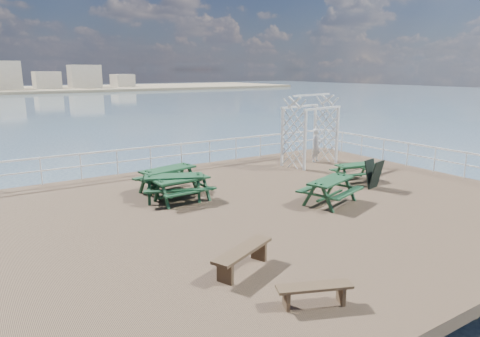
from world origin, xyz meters
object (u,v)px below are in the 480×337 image
at_px(person, 316,145).
at_px(picnic_table_a, 182,184).
at_px(picnic_table_b, 168,175).
at_px(picnic_table_d, 174,182).
at_px(picnic_table_e, 330,186).
at_px(flat_bench_far, 314,290).
at_px(picnic_table_c, 355,169).
at_px(flat_bench_near, 243,254).
at_px(trellis_arbor, 310,134).

bearing_deg(person, picnic_table_a, 179.42).
relative_size(picnic_table_b, picnic_table_d, 0.96).
distance_m(picnic_table_d, picnic_table_e, 5.26).
bearing_deg(person, flat_bench_far, -148.99).
height_order(flat_bench_far, person, person).
distance_m(picnic_table_b, flat_bench_far, 8.74).
height_order(picnic_table_c, picnic_table_e, picnic_table_e).
relative_size(picnic_table_a, person, 1.19).
bearing_deg(flat_bench_near, picnic_table_c, 3.80).
height_order(picnic_table_d, flat_bench_far, picnic_table_d).
bearing_deg(flat_bench_far, trellis_arbor, 71.48).
bearing_deg(picnic_table_d, flat_bench_near, -75.58).
bearing_deg(picnic_table_b, picnic_table_a, -106.83).
xyz_separation_m(picnic_table_b, picnic_table_c, (6.89, -2.59, -0.14)).
distance_m(picnic_table_a, flat_bench_far, 7.40).
distance_m(picnic_table_a, picnic_table_d, 0.35).
height_order(picnic_table_a, picnic_table_e, picnic_table_e).
distance_m(picnic_table_b, trellis_arbor, 7.51).
height_order(picnic_table_c, flat_bench_far, picnic_table_c).
bearing_deg(picnic_table_c, trellis_arbor, 89.67).
height_order(flat_bench_near, trellis_arbor, trellis_arbor).
height_order(picnic_table_e, trellis_arbor, trellis_arbor).
relative_size(picnic_table_d, flat_bench_near, 1.34).
height_order(flat_bench_far, trellis_arbor, trellis_arbor).
xyz_separation_m(picnic_table_b, flat_bench_near, (-1.17, -6.77, -0.24)).
distance_m(picnic_table_b, picnic_table_e, 5.78).
distance_m(picnic_table_c, picnic_table_d, 7.29).
bearing_deg(picnic_table_a, picnic_table_d, 110.92).
bearing_deg(picnic_table_b, picnic_table_c, -33.93).
height_order(picnic_table_b, picnic_table_e, picnic_table_b).
height_order(picnic_table_b, trellis_arbor, trellis_arbor).
bearing_deg(person, picnic_table_e, -144.87).
xyz_separation_m(picnic_table_c, trellis_arbor, (0.54, 3.30, 0.95)).
bearing_deg(flat_bench_near, person, 16.32).
bearing_deg(picnic_table_a, picnic_table_e, -38.45).
distance_m(picnic_table_c, person, 3.76).
relative_size(flat_bench_far, person, 0.91).
xyz_separation_m(flat_bench_near, trellis_arbor, (8.60, 7.48, 1.06)).
bearing_deg(trellis_arbor, picnic_table_d, -177.51).
bearing_deg(picnic_table_c, picnic_table_d, 176.47).
bearing_deg(trellis_arbor, picnic_table_b, 175.30).
relative_size(picnic_table_b, picnic_table_c, 1.33).
height_order(picnic_table_a, flat_bench_near, picnic_table_a).
bearing_deg(picnic_table_b, trellis_arbor, -7.84).
bearing_deg(picnic_table_c, person, 80.59).
bearing_deg(picnic_table_e, picnic_table_d, 124.38).
relative_size(picnic_table_b, flat_bench_far, 1.61).
bearing_deg(flat_bench_far, picnic_table_d, 108.29).
distance_m(picnic_table_a, picnic_table_b, 1.34).
distance_m(flat_bench_near, person, 12.06).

